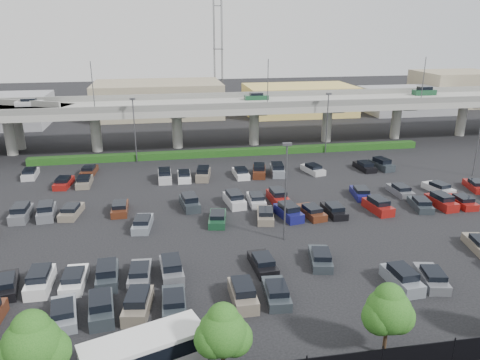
# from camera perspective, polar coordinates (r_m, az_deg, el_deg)

# --- Properties ---
(ground) EXTENTS (280.00, 280.00, 0.00)m
(ground) POSITION_cam_1_polar(r_m,az_deg,el_deg) (56.18, 3.26, -3.73)
(ground) COLOR black
(overpass) EXTENTS (150.00, 13.00, 15.80)m
(overpass) POSITION_cam_1_polar(r_m,az_deg,el_deg) (84.67, -1.73, 8.81)
(overpass) COLOR gray
(overpass) RESTS_ON ground
(hedge) EXTENTS (66.00, 1.60, 1.10)m
(hedge) POSITION_cam_1_polar(r_m,az_deg,el_deg) (79.29, -0.82, 3.39)
(hedge) COLOR #103910
(hedge) RESTS_ON ground
(tree_row) EXTENTS (65.07, 3.66, 5.94)m
(tree_row) POSITION_cam_1_polar(r_m,az_deg,el_deg) (32.51, 15.67, -15.31)
(tree_row) COLOR #332316
(tree_row) RESTS_ON ground
(shuttle_bus) EXTENTS (8.27, 5.11, 2.51)m
(shuttle_bus) POSITION_cam_1_polar(r_m,az_deg,el_deg) (32.31, -11.61, -19.90)
(shuttle_bus) COLOR silver
(shuttle_bus) RESTS_ON ground
(parked_cars) EXTENTS (63.10, 41.62, 1.67)m
(parked_cars) POSITION_cam_1_polar(r_m,az_deg,el_deg) (51.48, 1.29, -5.10)
(parked_cars) COLOR silver
(parked_cars) RESTS_ON ground
(light_poles) EXTENTS (66.90, 48.38, 10.30)m
(light_poles) POSITION_cam_1_polar(r_m,az_deg,el_deg) (55.25, -1.27, 2.76)
(light_poles) COLOR #4A4A4F
(light_poles) RESTS_ON ground
(distant_buildings) EXTENTS (138.00, 24.00, 9.00)m
(distant_buildings) POSITION_cam_1_polar(r_m,az_deg,el_deg) (116.35, 2.34, 9.86)
(distant_buildings) COLOR gray
(distant_buildings) RESTS_ON ground
(comm_tower) EXTENTS (2.40, 2.40, 30.00)m
(comm_tower) POSITION_cam_1_polar(r_m,az_deg,el_deg) (125.73, -2.69, 15.94)
(comm_tower) COLOR #4A4A4F
(comm_tower) RESTS_ON ground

